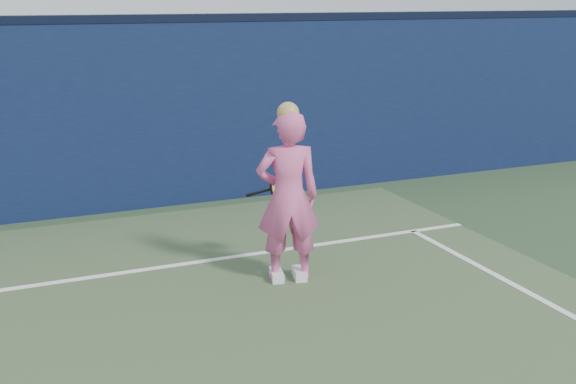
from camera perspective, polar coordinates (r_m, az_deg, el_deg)
name	(u,v)px	position (r m, az deg, el deg)	size (l,w,h in m)	color
player	(288,197)	(7.24, 0.00, -0.36)	(0.72, 0.56, 1.84)	#E4589A
racket	(280,187)	(7.63, -0.62, 0.36)	(0.50, 0.25, 0.29)	black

